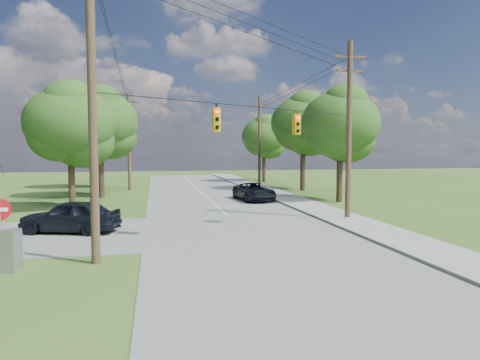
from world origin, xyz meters
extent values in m
plane|color=#395A1E|center=(0.00, 0.00, 0.00)|extent=(140.00, 140.00, 0.00)
cube|color=gray|center=(2.00, 5.00, 0.01)|extent=(10.00, 100.00, 0.03)
cube|color=#A5A29A|center=(8.70, 5.00, 0.06)|extent=(2.60, 100.00, 0.12)
cylinder|color=#4C3827|center=(-4.60, 0.40, 6.00)|extent=(0.32, 0.32, 12.00)
cylinder|color=#4C3827|center=(8.90, 8.00, 5.25)|extent=(0.32, 0.32, 10.50)
cube|color=#4C3827|center=(8.90, 8.00, 9.60)|extent=(2.00, 0.12, 0.14)
cube|color=#4C3827|center=(8.90, 8.00, 8.80)|extent=(1.70, 0.12, 0.14)
cylinder|color=#4C3827|center=(8.90, 30.00, 5.00)|extent=(0.32, 0.32, 10.00)
cube|color=#4C3827|center=(8.90, 30.00, 9.10)|extent=(2.00, 0.12, 0.14)
cylinder|color=#4C3827|center=(-5.00, 30.00, 5.00)|extent=(0.32, 0.32, 10.00)
cube|color=#4C3827|center=(-5.00, 30.00, 9.10)|extent=(2.00, 0.12, 0.14)
cylinder|color=black|center=(2.15, 4.20, 10.35)|extent=(13.52, 7.63, 1.53)
cylinder|color=black|center=(2.15, 4.20, 9.95)|extent=(13.52, 7.63, 1.53)
cylinder|color=black|center=(2.15, 4.20, 9.55)|extent=(13.52, 7.63, 1.53)
cylinder|color=black|center=(8.90, 19.00, 9.35)|extent=(0.03, 22.00, 0.53)
cylinder|color=black|center=(-4.80, 15.20, 10.10)|extent=(0.43, 29.60, 2.03)
cylinder|color=black|center=(8.90, 19.00, 8.95)|extent=(0.03, 22.00, 0.53)
cylinder|color=black|center=(-4.80, 15.20, 9.70)|extent=(0.43, 29.60, 2.03)
cylinder|color=black|center=(2.15, 4.20, 6.20)|extent=(13.52, 7.63, 0.04)
cube|color=gold|center=(0.26, 3.02, 5.48)|extent=(0.32, 0.22, 1.05)
sphere|color=#FF0C05|center=(0.26, 2.88, 5.83)|extent=(0.17, 0.17, 0.17)
cube|color=gold|center=(0.26, 3.26, 5.48)|extent=(0.32, 0.22, 1.05)
sphere|color=#FF0C05|center=(0.26, 3.40, 5.83)|extent=(0.17, 0.17, 0.17)
cube|color=gold|center=(4.85, 5.60, 5.48)|extent=(0.32, 0.22, 1.05)
sphere|color=#FF0C05|center=(4.85, 5.46, 5.83)|extent=(0.17, 0.17, 0.17)
cube|color=gold|center=(4.85, 5.84, 5.48)|extent=(0.32, 0.22, 1.05)
sphere|color=#FF0C05|center=(4.85, 5.98, 5.83)|extent=(0.17, 0.17, 0.17)
cylinder|color=#3B2B1D|center=(-8.00, 15.00, 1.57)|extent=(0.45, 0.45, 3.15)
ellipsoid|color=#234F17|center=(-8.00, 15.00, 5.94)|extent=(6.00, 6.00, 4.92)
cylinder|color=#3B2B1D|center=(-7.00, 23.00, 1.75)|extent=(0.50, 0.50, 3.50)
ellipsoid|color=#234F17|center=(-7.00, 23.00, 6.60)|extent=(6.40, 6.40, 5.25)
cylinder|color=#3B2B1D|center=(-9.00, 33.00, 1.66)|extent=(0.48, 0.47, 3.32)
ellipsoid|color=#234F17|center=(-9.00, 33.00, 6.27)|extent=(6.00, 6.00, 4.92)
cylinder|color=#3B2B1D|center=(12.00, 16.00, 1.66)|extent=(0.48, 0.48, 3.32)
ellipsoid|color=#234F17|center=(12.00, 16.00, 6.27)|extent=(6.20, 6.20, 5.08)
cylinder|color=#3B2B1D|center=(12.50, 26.00, 1.84)|extent=(0.52, 0.52, 3.67)
ellipsoid|color=#234F17|center=(12.50, 26.00, 6.93)|extent=(6.60, 6.60, 5.41)
cylinder|color=#3B2B1D|center=(11.50, 38.00, 1.57)|extent=(0.45, 0.45, 3.15)
ellipsoid|color=#234F17|center=(11.50, 38.00, 5.94)|extent=(5.80, 5.80, 4.76)
imported|color=black|center=(-6.60, 6.64, 0.85)|extent=(5.17, 3.20, 1.64)
imported|color=black|center=(5.50, 18.12, 0.75)|extent=(2.92, 5.40, 1.44)
cube|color=gray|center=(-7.43, -0.12, 0.72)|extent=(0.91, 0.75, 1.44)
cylinder|color=gray|center=(-7.98, 1.00, 1.15)|extent=(0.06, 0.06, 2.30)
camera|label=1|loc=(-2.46, -15.72, 4.14)|focal=32.00mm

